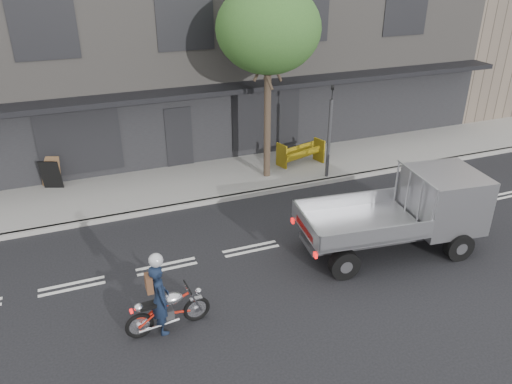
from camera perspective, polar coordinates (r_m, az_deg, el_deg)
The scene contains 11 objects.
ground at distance 14.15m, azimuth -0.59°, elevation -6.52°, with size 80.00×80.00×0.00m, color black.
sidewalk at distance 18.05m, azimuth -5.85°, elevation 1.28°, with size 32.00×3.20×0.15m, color gray.
kerb at distance 16.67m, azimuth -4.34°, elevation -0.89°, with size 32.00×0.20×0.15m, color gray.
building_main at distance 23.12m, azimuth -10.98°, elevation 16.72°, with size 26.00×10.00×8.00m, color slate.
street_tree at distance 16.78m, azimuth 1.41°, elevation 18.10°, with size 3.40×3.40×6.74m.
traffic_light_pole at distance 17.78m, azimuth 8.35°, elevation 6.23°, with size 0.12×0.12×3.50m.
motorcycle at distance 11.40m, azimuth -10.02°, elevation -13.09°, with size 1.93×0.56×0.99m.
rider at distance 11.17m, azimuth -10.93°, elevation -11.88°, with size 0.62×0.41×1.71m, color #111C31.
flatbed_ute at distance 14.49m, azimuth 19.14°, elevation -1.31°, with size 5.14×2.54×2.29m.
construction_barrier at distance 18.88m, azimuth 5.44°, elevation 4.27°, with size 1.69×0.68×0.95m, color yellow, non-canonical shape.
sandwich_board at distance 18.35m, azimuth -22.39°, elevation 1.82°, with size 0.66×0.44×1.05m, color black, non-canonical shape.
Camera 1 is at (-4.15, -11.14, 7.67)m, focal length 35.00 mm.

